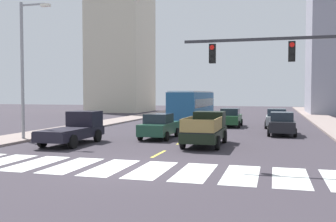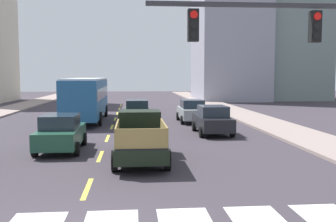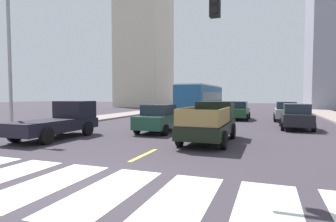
{
  "view_description": "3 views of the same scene",
  "coord_description": "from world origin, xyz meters",
  "px_view_note": "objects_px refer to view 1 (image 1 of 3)",
  "views": [
    {
      "loc": [
        5.68,
        -14.77,
        3.11
      ],
      "look_at": [
        -2.86,
        16.13,
        1.64
      ],
      "focal_mm": 41.15,
      "sensor_mm": 36.0,
      "label": 1
    },
    {
      "loc": [
        1.45,
        -8.35,
        3.54
      ],
      "look_at": [
        2.91,
        8.07,
        2.06
      ],
      "focal_mm": 42.41,
      "sensor_mm": 36.0,
      "label": 2
    },
    {
      "loc": [
        4.49,
        -5.66,
        2.29
      ],
      "look_at": [
        -1.75,
        11.53,
        1.26
      ],
      "focal_mm": 29.87,
      "sensor_mm": 36.0,
      "label": 3
    }
  ],
  "objects_px": {
    "sedan_mid": "(230,117)",
    "streetlight_left": "(24,65)",
    "sedan_near_right": "(277,118)",
    "sedan_near_left": "(282,123)",
    "pickup_stakebed": "(206,129)",
    "traffic_signal_gantry": "(319,67)",
    "pickup_dark": "(75,129)",
    "city_bus": "(193,105)",
    "sedan_far": "(159,126)"
  },
  "relations": [
    {
      "from": "streetlight_left",
      "to": "sedan_near_right",
      "type": "bearing_deg",
      "value": 41.94
    },
    {
      "from": "pickup_dark",
      "to": "sedan_near_right",
      "type": "bearing_deg",
      "value": 48.61
    },
    {
      "from": "sedan_near_right",
      "to": "streetlight_left",
      "type": "relative_size",
      "value": 0.49
    },
    {
      "from": "sedan_mid",
      "to": "streetlight_left",
      "type": "relative_size",
      "value": 0.49
    },
    {
      "from": "streetlight_left",
      "to": "sedan_mid",
      "type": "bearing_deg",
      "value": 50.6
    },
    {
      "from": "sedan_near_right",
      "to": "pickup_dark",
      "type": "bearing_deg",
      "value": -129.09
    },
    {
      "from": "streetlight_left",
      "to": "pickup_stakebed",
      "type": "bearing_deg",
      "value": 5.84
    },
    {
      "from": "sedan_near_right",
      "to": "traffic_signal_gantry",
      "type": "xyz_separation_m",
      "value": [
        1.55,
        -19.16,
        3.32
      ]
    },
    {
      "from": "sedan_near_left",
      "to": "traffic_signal_gantry",
      "type": "relative_size",
      "value": 0.52
    },
    {
      "from": "traffic_signal_gantry",
      "to": "city_bus",
      "type": "bearing_deg",
      "value": 115.01
    },
    {
      "from": "sedan_mid",
      "to": "traffic_signal_gantry",
      "type": "xyz_separation_m",
      "value": [
        5.7,
        -19.19,
        3.32
      ]
    },
    {
      "from": "city_bus",
      "to": "sedan_mid",
      "type": "relative_size",
      "value": 2.45
    },
    {
      "from": "sedan_far",
      "to": "traffic_signal_gantry",
      "type": "distance_m",
      "value": 13.0
    },
    {
      "from": "pickup_stakebed",
      "to": "sedan_mid",
      "type": "height_order",
      "value": "pickup_stakebed"
    },
    {
      "from": "sedan_far",
      "to": "sedan_near_right",
      "type": "bearing_deg",
      "value": 52.99
    },
    {
      "from": "pickup_dark",
      "to": "sedan_near_right",
      "type": "relative_size",
      "value": 1.18
    },
    {
      "from": "pickup_stakebed",
      "to": "sedan_near_left",
      "type": "relative_size",
      "value": 1.18
    },
    {
      "from": "sedan_far",
      "to": "traffic_signal_gantry",
      "type": "xyz_separation_m",
      "value": [
        9.38,
        -8.37,
        3.32
      ]
    },
    {
      "from": "pickup_stakebed",
      "to": "city_bus",
      "type": "distance_m",
      "value": 14.97
    },
    {
      "from": "streetlight_left",
      "to": "pickup_dark",
      "type": "bearing_deg",
      "value": -6.06
    },
    {
      "from": "traffic_signal_gantry",
      "to": "streetlight_left",
      "type": "distance_m",
      "value": 18.15
    },
    {
      "from": "sedan_near_left",
      "to": "sedan_mid",
      "type": "height_order",
      "value": "same"
    },
    {
      "from": "traffic_signal_gantry",
      "to": "pickup_stakebed",
      "type": "bearing_deg",
      "value": 133.34
    },
    {
      "from": "pickup_stakebed",
      "to": "sedan_near_right",
      "type": "height_order",
      "value": "pickup_stakebed"
    },
    {
      "from": "city_bus",
      "to": "sedan_near_right",
      "type": "height_order",
      "value": "city_bus"
    },
    {
      "from": "pickup_dark",
      "to": "streetlight_left",
      "type": "height_order",
      "value": "streetlight_left"
    },
    {
      "from": "sedan_far",
      "to": "sedan_near_right",
      "type": "relative_size",
      "value": 1.0
    },
    {
      "from": "sedan_far",
      "to": "traffic_signal_gantry",
      "type": "bearing_deg",
      "value": -42.76
    },
    {
      "from": "sedan_near_left",
      "to": "sedan_far",
      "type": "xyz_separation_m",
      "value": [
        -8.17,
        -4.64,
        0.0
      ]
    },
    {
      "from": "sedan_far",
      "to": "sedan_near_right",
      "type": "xyz_separation_m",
      "value": [
        7.84,
        10.79,
        0.0
      ]
    },
    {
      "from": "sedan_near_left",
      "to": "sedan_near_right",
      "type": "distance_m",
      "value": 6.15
    },
    {
      "from": "sedan_near_right",
      "to": "city_bus",
      "type": "bearing_deg",
      "value": 170.85
    },
    {
      "from": "pickup_dark",
      "to": "sedan_mid",
      "type": "relative_size",
      "value": 1.18
    },
    {
      "from": "pickup_stakebed",
      "to": "traffic_signal_gantry",
      "type": "distance_m",
      "value": 8.93
    },
    {
      "from": "sedan_far",
      "to": "traffic_signal_gantry",
      "type": "height_order",
      "value": "traffic_signal_gantry"
    },
    {
      "from": "pickup_dark",
      "to": "sedan_near_right",
      "type": "height_order",
      "value": "pickup_dark"
    },
    {
      "from": "city_bus",
      "to": "sedan_near_right",
      "type": "distance_m",
      "value": 8.19
    },
    {
      "from": "pickup_dark",
      "to": "city_bus",
      "type": "height_order",
      "value": "city_bus"
    },
    {
      "from": "sedan_near_left",
      "to": "traffic_signal_gantry",
      "type": "distance_m",
      "value": 13.49
    },
    {
      "from": "traffic_signal_gantry",
      "to": "streetlight_left",
      "type": "relative_size",
      "value": 0.93
    },
    {
      "from": "sedan_far",
      "to": "streetlight_left",
      "type": "xyz_separation_m",
      "value": [
        -8.1,
        -3.53,
        4.11
      ]
    },
    {
      "from": "pickup_dark",
      "to": "traffic_signal_gantry",
      "type": "xyz_separation_m",
      "value": [
        13.6,
        -4.44,
        3.26
      ]
    },
    {
      "from": "pickup_stakebed",
      "to": "city_bus",
      "type": "xyz_separation_m",
      "value": [
        -3.85,
        14.43,
        1.02
      ]
    },
    {
      "from": "pickup_stakebed",
      "to": "traffic_signal_gantry",
      "type": "bearing_deg",
      "value": -46.49
    },
    {
      "from": "pickup_stakebed",
      "to": "sedan_mid",
      "type": "bearing_deg",
      "value": 90.1
    },
    {
      "from": "sedan_mid",
      "to": "streetlight_left",
      "type": "distance_m",
      "value": 19.01
    },
    {
      "from": "pickup_stakebed",
      "to": "streetlight_left",
      "type": "bearing_deg",
      "value": -173.99
    },
    {
      "from": "city_bus",
      "to": "sedan_far",
      "type": "relative_size",
      "value": 2.45
    },
    {
      "from": "pickup_stakebed",
      "to": "pickup_dark",
      "type": "xyz_separation_m",
      "value": [
        -7.89,
        -1.62,
        -0.02
      ]
    },
    {
      "from": "city_bus",
      "to": "sedan_mid",
      "type": "distance_m",
      "value": 4.21
    }
  ]
}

